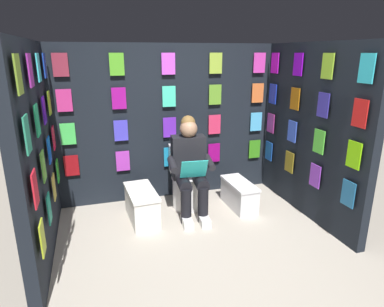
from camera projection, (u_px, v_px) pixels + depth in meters
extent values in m
plane|color=#B2A899|center=(222.00, 281.00, 2.90)|extent=(30.00, 30.00, 0.00)
cube|color=black|center=(168.00, 123.00, 4.40)|extent=(2.96, 0.10, 2.02)
cube|color=maroon|center=(72.00, 166.00, 4.10)|extent=(0.17, 0.01, 0.26)
cube|color=purple|center=(123.00, 161.00, 4.28)|extent=(0.17, 0.01, 0.26)
cube|color=#1A87BB|center=(170.00, 157.00, 4.45)|extent=(0.17, 0.01, 0.26)
cube|color=#8D086A|center=(214.00, 153.00, 4.63)|extent=(0.17, 0.01, 0.26)
cube|color=#398C1B|center=(254.00, 149.00, 4.80)|extent=(0.17, 0.01, 0.26)
cube|color=#43D254|center=(68.00, 134.00, 3.98)|extent=(0.17, 0.01, 0.26)
cube|color=#443ED8|center=(121.00, 131.00, 4.16)|extent=(0.17, 0.01, 0.26)
cube|color=#6C27CC|center=(170.00, 127.00, 4.33)|extent=(0.17, 0.01, 0.26)
cube|color=#DF2E59|center=(215.00, 124.00, 4.51)|extent=(0.17, 0.01, 0.26)
cube|color=#4CB5EC|center=(256.00, 122.00, 4.69)|extent=(0.17, 0.01, 0.26)
cube|color=#C92E80|center=(64.00, 100.00, 3.87)|extent=(0.17, 0.01, 0.26)
cube|color=#A0118C|center=(119.00, 98.00, 4.04)|extent=(0.17, 0.01, 0.26)
cube|color=#44F0BF|center=(169.00, 96.00, 4.22)|extent=(0.17, 0.01, 0.26)
cube|color=#67A32E|center=(215.00, 95.00, 4.39)|extent=(0.17, 0.01, 0.26)
cube|color=orange|center=(258.00, 93.00, 4.57)|extent=(0.17, 0.01, 0.26)
cube|color=maroon|center=(60.00, 65.00, 3.75)|extent=(0.17, 0.01, 0.26)
cube|color=#56B429|center=(117.00, 64.00, 3.93)|extent=(0.17, 0.01, 0.26)
cube|color=#D64DEF|center=(168.00, 64.00, 4.10)|extent=(0.17, 0.01, 0.26)
cube|color=#9DC23D|center=(216.00, 63.00, 4.28)|extent=(0.17, 0.01, 0.26)
cube|color=#D73BAE|center=(259.00, 63.00, 4.45)|extent=(0.17, 0.01, 0.26)
cube|color=black|center=(311.00, 132.00, 3.90)|extent=(0.10, 1.91, 2.02)
cube|color=#1846A8|center=(269.00, 151.00, 4.71)|extent=(0.01, 0.17, 0.26)
cube|color=olive|center=(289.00, 162.00, 4.24)|extent=(0.01, 0.17, 0.26)
cube|color=purple|center=(315.00, 176.00, 3.76)|extent=(0.01, 0.17, 0.26)
cube|color=#20669C|center=(348.00, 194.00, 3.29)|extent=(0.01, 0.17, 0.26)
cube|color=#982A79|center=(271.00, 123.00, 4.59)|extent=(0.01, 0.17, 0.26)
cube|color=blue|center=(292.00, 131.00, 4.12)|extent=(0.01, 0.17, 0.26)
cube|color=#55D43C|center=(319.00, 142.00, 3.65)|extent=(0.01, 0.17, 0.26)
cube|color=#86F10F|center=(354.00, 155.00, 3.17)|extent=(0.01, 0.17, 0.26)
cube|color=#1730BB|center=(273.00, 94.00, 4.48)|extent=(0.01, 0.17, 0.26)
cube|color=#B26510|center=(295.00, 99.00, 4.00)|extent=(0.01, 0.17, 0.26)
cube|color=#3931A6|center=(323.00, 105.00, 3.53)|extent=(0.01, 0.17, 0.26)
cube|color=red|center=(360.00, 113.00, 3.06)|extent=(0.01, 0.17, 0.26)
cube|color=#C314CF|center=(275.00, 63.00, 4.36)|extent=(0.01, 0.17, 0.26)
cube|color=#880DD9|center=(298.00, 64.00, 3.89)|extent=(0.01, 0.17, 0.26)
cube|color=#97D231|center=(328.00, 66.00, 3.41)|extent=(0.01, 0.17, 0.26)
cube|color=#2FC8DC|center=(367.00, 68.00, 2.94)|extent=(0.01, 0.17, 0.26)
cube|color=black|center=(36.00, 154.00, 3.06)|extent=(0.10, 1.91, 2.02)
cube|color=#A7BC22|center=(42.00, 238.00, 2.51)|extent=(0.01, 0.17, 0.26)
cube|color=#1B9875|center=(49.00, 208.00, 2.98)|extent=(0.01, 0.17, 0.26)
cube|color=#E3C94E|center=(54.00, 187.00, 3.45)|extent=(0.01, 0.17, 0.26)
cube|color=green|center=(58.00, 171.00, 3.93)|extent=(0.01, 0.17, 0.26)
cube|color=red|center=(35.00, 189.00, 2.39)|extent=(0.01, 0.17, 0.26)
cube|color=#5DB239|center=(43.00, 166.00, 2.86)|extent=(0.01, 0.17, 0.26)
cube|color=blue|center=(49.00, 150.00, 3.34)|extent=(0.01, 0.17, 0.26)
cube|color=#EB1744|center=(54.00, 138.00, 3.81)|extent=(0.01, 0.17, 0.26)
cube|color=#298D68|center=(27.00, 134.00, 2.27)|extent=(0.01, 0.17, 0.26)
cube|color=#1B9E5C|center=(37.00, 120.00, 2.75)|extent=(0.01, 0.17, 0.26)
cube|color=#400EA6|center=(44.00, 110.00, 3.22)|extent=(0.01, 0.17, 0.26)
cube|color=#A5EA29|center=(49.00, 103.00, 3.69)|extent=(0.01, 0.17, 0.26)
cube|color=olive|center=(18.00, 74.00, 2.16)|extent=(0.01, 0.17, 0.26)
cube|color=#902590|center=(30.00, 70.00, 2.63)|extent=(0.01, 0.17, 0.26)
cube|color=#36C6D3|center=(39.00, 68.00, 3.10)|extent=(0.01, 0.17, 0.26)
cube|color=#1338A6|center=(45.00, 65.00, 3.58)|extent=(0.01, 0.17, 0.26)
cylinder|color=white|center=(188.00, 192.00, 4.24)|extent=(0.38, 0.38, 0.40)
cylinder|color=white|center=(188.00, 177.00, 4.17)|extent=(0.41, 0.41, 0.02)
cube|color=white|center=(184.00, 158.00, 4.37)|extent=(0.40, 0.22, 0.36)
cylinder|color=white|center=(185.00, 160.00, 4.28)|extent=(0.39, 0.11, 0.39)
cube|color=black|center=(188.00, 157.00, 4.07)|extent=(0.42, 0.26, 0.52)
sphere|color=tan|center=(189.00, 129.00, 3.94)|extent=(0.21, 0.21, 0.21)
sphere|color=olive|center=(188.00, 123.00, 3.94)|extent=(0.17, 0.17, 0.17)
cylinder|color=black|center=(200.00, 181.00, 3.97)|extent=(0.19, 0.41, 0.15)
cylinder|color=black|center=(183.00, 182.00, 3.93)|extent=(0.19, 0.41, 0.15)
cylinder|color=black|center=(203.00, 205.00, 3.87)|extent=(0.12, 0.12, 0.42)
cylinder|color=black|center=(186.00, 206.00, 3.83)|extent=(0.12, 0.12, 0.42)
cube|color=white|center=(204.00, 220.00, 3.86)|extent=(0.13, 0.27, 0.09)
cube|color=white|center=(187.00, 222.00, 3.82)|extent=(0.13, 0.27, 0.09)
cylinder|color=black|center=(209.00, 162.00, 3.95)|extent=(0.11, 0.32, 0.13)
cylinder|color=black|center=(173.00, 165.00, 3.86)|extent=(0.11, 0.32, 0.13)
cube|color=#28C6C2|center=(194.00, 169.00, 3.76)|extent=(0.31, 0.16, 0.23)
cube|color=silver|center=(239.00, 196.00, 4.25)|extent=(0.27, 0.61, 0.31)
cube|color=white|center=(240.00, 183.00, 4.20)|extent=(0.28, 0.63, 0.03)
cube|color=white|center=(142.00, 206.00, 3.93)|extent=(0.33, 0.66, 0.34)
cube|color=white|center=(141.00, 192.00, 3.87)|extent=(0.35, 0.69, 0.03)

